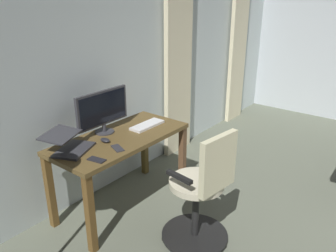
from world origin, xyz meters
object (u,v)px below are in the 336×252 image
at_px(computer_mouse, 105,140).
at_px(cell_phone_face_up, 97,160).
at_px(computer_monitor, 103,110).
at_px(computer_keyboard, 147,125).
at_px(cell_phone_by_monitor, 118,148).
at_px(office_chair, 202,193).
at_px(laptop, 69,144).
at_px(desk, 121,147).

distance_m(computer_mouse, cell_phone_face_up, 0.35).
distance_m(computer_monitor, computer_mouse, 0.31).
xyz_separation_m(computer_keyboard, cell_phone_by_monitor, (0.54, 0.14, -0.01)).
bearing_deg(computer_keyboard, computer_mouse, -4.45).
bearing_deg(computer_keyboard, cell_phone_face_up, 12.08).
height_order(office_chair, cell_phone_face_up, office_chair).
relative_size(computer_mouse, cell_phone_by_monitor, 0.69).
bearing_deg(cell_phone_face_up, cell_phone_by_monitor, 175.36).
relative_size(computer_mouse, cell_phone_face_up, 0.69).
bearing_deg(computer_keyboard, office_chair, 68.95).
height_order(computer_keyboard, laptop, laptop).
bearing_deg(desk, cell_phone_face_up, 23.74).
bearing_deg(computer_monitor, office_chair, 91.68).
bearing_deg(computer_mouse, laptop, -20.36).
bearing_deg(cell_phone_by_monitor, computer_mouse, -76.84).
distance_m(laptop, cell_phone_face_up, 0.32).
height_order(desk, computer_monitor, computer_monitor).
height_order(office_chair, cell_phone_by_monitor, office_chair).
relative_size(computer_monitor, laptop, 1.30).
height_order(laptop, computer_mouse, laptop).
bearing_deg(cell_phone_by_monitor, desk, -117.52).
distance_m(computer_monitor, cell_phone_face_up, 0.61).
bearing_deg(computer_mouse, office_chair, 101.26).
relative_size(office_chair, laptop, 2.26).
height_order(computer_mouse, cell_phone_face_up, computer_mouse).
bearing_deg(computer_monitor, computer_keyboard, 149.41).
xyz_separation_m(desk, computer_monitor, (0.02, -0.19, 0.33)).
xyz_separation_m(desk, cell_phone_by_monitor, (0.20, 0.17, 0.11)).
bearing_deg(office_chair, laptop, 122.57).
xyz_separation_m(laptop, cell_phone_face_up, (-0.02, 0.32, -0.05)).
relative_size(office_chair, cell_phone_face_up, 7.02).
height_order(desk, computer_keyboard, computer_keyboard).
relative_size(computer_keyboard, computer_mouse, 3.69).
bearing_deg(computer_mouse, cell_phone_by_monitor, 81.35).
bearing_deg(laptop, office_chair, 91.94).
xyz_separation_m(office_chair, laptop, (0.47, -1.01, 0.31)).
xyz_separation_m(cell_phone_face_up, cell_phone_by_monitor, (-0.25, -0.03, 0.00)).
relative_size(office_chair, computer_mouse, 10.11).
height_order(laptop, cell_phone_face_up, laptop).
height_order(computer_keyboard, cell_phone_face_up, computer_keyboard).
distance_m(desk, computer_monitor, 0.38).
distance_m(cell_phone_face_up, cell_phone_by_monitor, 0.25).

